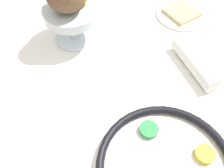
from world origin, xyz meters
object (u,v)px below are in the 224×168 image
Objects in this scene: napkin_roll at (194,63)px; bread_plate at (181,14)px; fruit_stand at (72,16)px; seder_plate at (166,168)px.

bread_plate is at bearing -19.26° from napkin_roll.
napkin_roll is (-0.24, -0.31, -0.07)m from fruit_stand.
napkin_roll is (-0.23, 0.08, 0.02)m from bread_plate.
bread_plate is at bearing -30.92° from seder_plate.
bread_plate is (-0.00, -0.39, -0.08)m from fruit_stand.
seder_plate is 1.88× the size of fruit_stand.
fruit_stand is at bearing 52.22° from napkin_roll.
seder_plate reaches higher than bread_plate.
bread_plate is 0.25m from napkin_roll.
seder_plate is at bearing -169.01° from fruit_stand.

